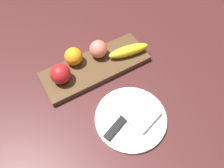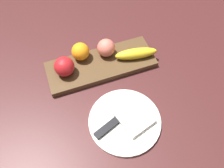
{
  "view_description": "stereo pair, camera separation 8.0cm",
  "coord_description": "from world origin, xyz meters",
  "px_view_note": "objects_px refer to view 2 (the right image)",
  "views": [
    {
      "loc": [
        -0.18,
        -0.46,
        0.72
      ],
      "look_at": [
        0.04,
        -0.08,
        0.05
      ],
      "focal_mm": 37.6,
      "sensor_mm": 36.0,
      "label": 1
    },
    {
      "loc": [
        -0.11,
        -0.49,
        0.72
      ],
      "look_at": [
        0.04,
        -0.08,
        0.05
      ],
      "focal_mm": 37.6,
      "sensor_mm": 36.0,
      "label": 2
    }
  ],
  "objects_px": {
    "fruit_tray": "(101,65)",
    "orange_near_apple": "(80,52)",
    "banana": "(136,54)",
    "dinner_plate": "(125,121)",
    "peach": "(106,48)",
    "folded_napkin": "(133,116)",
    "apple": "(64,66)",
    "knife": "(110,125)"
  },
  "relations": [
    {
      "from": "fruit_tray",
      "to": "orange_near_apple",
      "type": "xyz_separation_m",
      "value": [
        -0.06,
        0.05,
        0.05
      ]
    },
    {
      "from": "banana",
      "to": "apple",
      "type": "bearing_deg",
      "value": 5.77
    },
    {
      "from": "peach",
      "to": "dinner_plate",
      "type": "bearing_deg",
      "value": -96.84
    },
    {
      "from": "peach",
      "to": "banana",
      "type": "bearing_deg",
      "value": -28.37
    },
    {
      "from": "fruit_tray",
      "to": "banana",
      "type": "height_order",
      "value": "banana"
    },
    {
      "from": "knife",
      "to": "orange_near_apple",
      "type": "bearing_deg",
      "value": 71.37
    },
    {
      "from": "orange_near_apple",
      "to": "dinner_plate",
      "type": "height_order",
      "value": "orange_near_apple"
    },
    {
      "from": "peach",
      "to": "dinner_plate",
      "type": "relative_size",
      "value": 0.28
    },
    {
      "from": "apple",
      "to": "dinner_plate",
      "type": "relative_size",
      "value": 0.3
    },
    {
      "from": "apple",
      "to": "knife",
      "type": "relative_size",
      "value": 0.41
    },
    {
      "from": "orange_near_apple",
      "to": "dinner_plate",
      "type": "bearing_deg",
      "value": -78.24
    },
    {
      "from": "fruit_tray",
      "to": "dinner_plate",
      "type": "height_order",
      "value": "fruit_tray"
    },
    {
      "from": "fruit_tray",
      "to": "banana",
      "type": "relative_size",
      "value": 2.54
    },
    {
      "from": "banana",
      "to": "orange_near_apple",
      "type": "bearing_deg",
      "value": -9.66
    },
    {
      "from": "banana",
      "to": "peach",
      "type": "bearing_deg",
      "value": -18.44
    },
    {
      "from": "orange_near_apple",
      "to": "fruit_tray",
      "type": "bearing_deg",
      "value": -39.58
    },
    {
      "from": "banana",
      "to": "knife",
      "type": "bearing_deg",
      "value": 60.9
    },
    {
      "from": "fruit_tray",
      "to": "orange_near_apple",
      "type": "bearing_deg",
      "value": 140.42
    },
    {
      "from": "dinner_plate",
      "to": "peach",
      "type": "bearing_deg",
      "value": 83.16
    },
    {
      "from": "peach",
      "to": "apple",
      "type": "bearing_deg",
      "value": -168.34
    },
    {
      "from": "peach",
      "to": "knife",
      "type": "xyz_separation_m",
      "value": [
        -0.08,
        -0.28,
        -0.04
      ]
    },
    {
      "from": "knife",
      "to": "peach",
      "type": "bearing_deg",
      "value": 52.67
    },
    {
      "from": "folded_napkin",
      "to": "apple",
      "type": "bearing_deg",
      "value": 123.81
    },
    {
      "from": "apple",
      "to": "dinner_plate",
      "type": "height_order",
      "value": "apple"
    },
    {
      "from": "fruit_tray",
      "to": "peach",
      "type": "height_order",
      "value": "peach"
    },
    {
      "from": "banana",
      "to": "folded_napkin",
      "type": "distance_m",
      "value": 0.25
    },
    {
      "from": "banana",
      "to": "dinner_plate",
      "type": "relative_size",
      "value": 0.68
    },
    {
      "from": "fruit_tray",
      "to": "apple",
      "type": "distance_m",
      "value": 0.14
    },
    {
      "from": "fruit_tray",
      "to": "orange_near_apple",
      "type": "relative_size",
      "value": 6.12
    },
    {
      "from": "fruit_tray",
      "to": "knife",
      "type": "distance_m",
      "value": 0.25
    },
    {
      "from": "orange_near_apple",
      "to": "knife",
      "type": "distance_m",
      "value": 0.3
    },
    {
      "from": "dinner_plate",
      "to": "knife",
      "type": "distance_m",
      "value": 0.05
    },
    {
      "from": "banana",
      "to": "dinner_plate",
      "type": "bearing_deg",
      "value": 69.21
    },
    {
      "from": "banana",
      "to": "knife",
      "type": "xyz_separation_m",
      "value": [
        -0.19,
        -0.23,
        -0.03
      ]
    },
    {
      "from": "peach",
      "to": "knife",
      "type": "bearing_deg",
      "value": -106.64
    },
    {
      "from": "apple",
      "to": "dinner_plate",
      "type": "bearing_deg",
      "value": -61.23
    },
    {
      "from": "banana",
      "to": "orange_near_apple",
      "type": "relative_size",
      "value": 2.41
    },
    {
      "from": "apple",
      "to": "banana",
      "type": "height_order",
      "value": "apple"
    },
    {
      "from": "peach",
      "to": "folded_napkin",
      "type": "relative_size",
      "value": 0.58
    },
    {
      "from": "banana",
      "to": "dinner_plate",
      "type": "xyz_separation_m",
      "value": [
        -0.13,
        -0.23,
        -0.04
      ]
    },
    {
      "from": "apple",
      "to": "peach",
      "type": "distance_m",
      "value": 0.17
    },
    {
      "from": "dinner_plate",
      "to": "folded_napkin",
      "type": "distance_m",
      "value": 0.03
    }
  ]
}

